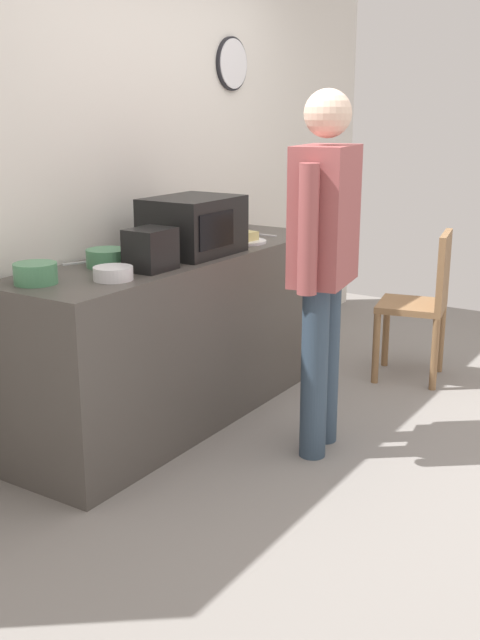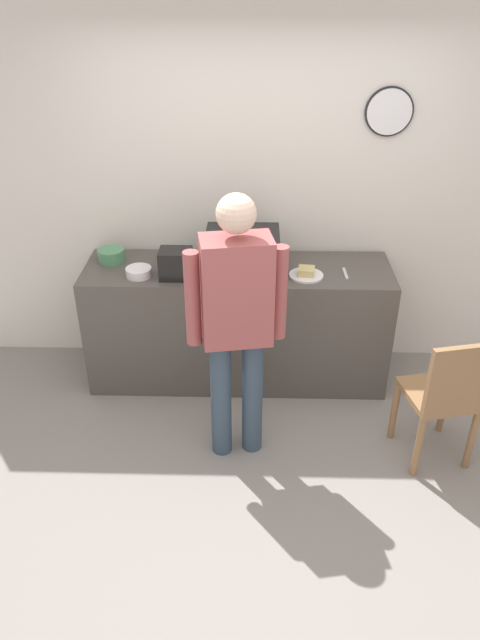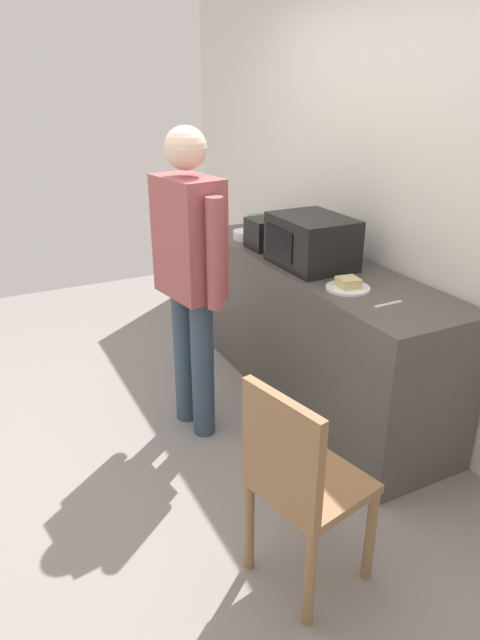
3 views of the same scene
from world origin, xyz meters
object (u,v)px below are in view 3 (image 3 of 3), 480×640
salad_bowl (289,236)px  cereal_bowl (246,235)px  spoon_utensil (308,238)px  fork_utensil (389,304)px  mixing_bowl (259,222)px  wooden_chair (299,481)px  sandwich_plate (348,286)px  toaster (263,234)px  person_standing (190,265)px  microwave (312,241)px

salad_bowl → cereal_bowl: salad_bowl is taller
spoon_utensil → fork_utensil: bearing=-14.8°
mixing_bowl → wooden_chair: mixing_bowl is taller
salad_bowl → fork_utensil: (1.22, -0.16, -0.04)m
cereal_bowl → sandwich_plate: bearing=1.2°
sandwich_plate → toaster: 0.90m
mixing_bowl → person_standing: person_standing is taller
toaster → wooden_chair: bearing=-24.3°
microwave → spoon_utensil: size_ratio=2.94×
sandwich_plate → wooden_chair: sandwich_plate is taller
wooden_chair → microwave: bearing=145.8°
cereal_bowl → toaster: 0.27m
cereal_bowl → spoon_utensil: bearing=64.4°
microwave → person_standing: person_standing is taller
salad_bowl → fork_utensil: bearing=-7.4°
microwave → mixing_bowl: 0.97m
sandwich_plate → wooden_chair: bearing=-44.6°
salad_bowl → toaster: bearing=-78.4°
salad_bowl → cereal_bowl: bearing=-133.0°
salad_bowl → wooden_chair: bearing=-29.8°
cereal_bowl → person_standing: size_ratio=0.10×
sandwich_plate → mixing_bowl: size_ratio=1.24×
toaster → spoon_utensil: size_ratio=1.29×
fork_utensil → cereal_bowl: bearing=-177.2°
mixing_bowl → wooden_chair: (2.21, -1.01, -0.44)m
person_standing → mixing_bowl: bearing=134.9°
microwave → salad_bowl: 0.54m
person_standing → wooden_chair: bearing=-3.3°
microwave → person_standing: bearing=-91.3°
microwave → spoon_utensil: bearing=148.3°
toaster → spoon_utensil: bearing=99.8°
fork_utensil → sandwich_plate: bearing=-170.6°
fork_utensil → person_standing: (-0.74, -0.77, 0.10)m
person_standing → wooden_chair: (1.27, -0.07, -0.50)m
salad_bowl → sandwich_plate: bearing=-12.2°
salad_bowl → person_standing: size_ratio=0.12×
microwave → cereal_bowl: 0.73m
person_standing → salad_bowl: bearing=117.5°
cereal_bowl → wooden_chair: cereal_bowl is taller
sandwich_plate → fork_utensil: 0.28m
mixing_bowl → wooden_chair: size_ratio=0.20×
toaster → salad_bowl: bearing=101.6°
fork_utensil → toaster: bearing=-176.3°
microwave → cereal_bowl: (-0.71, -0.07, -0.12)m
spoon_utensil → microwave: bearing=-31.7°
microwave → toaster: 0.46m
spoon_utensil → person_standing: 1.22m
cereal_bowl → toaster: (0.26, -0.01, 0.07)m
salad_bowl → fork_utensil: size_ratio=1.20×
spoon_utensil → wooden_chair: (1.78, -1.18, -0.40)m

